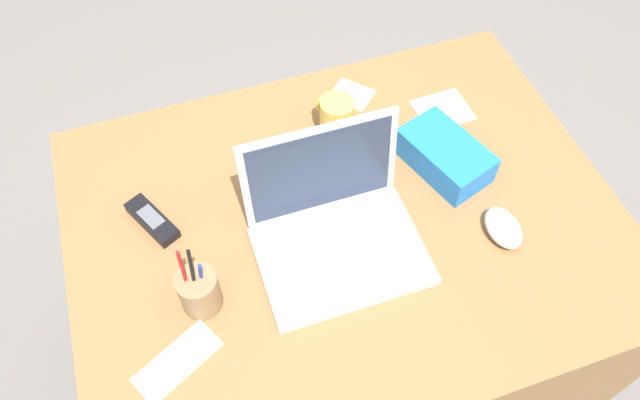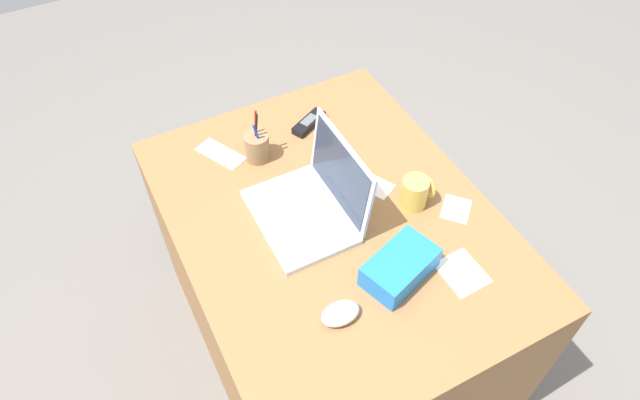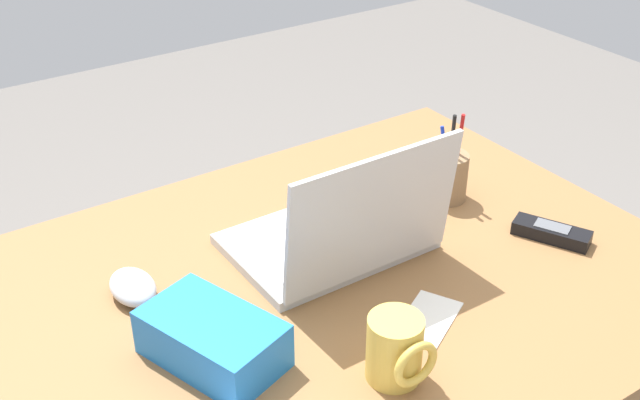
# 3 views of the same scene
# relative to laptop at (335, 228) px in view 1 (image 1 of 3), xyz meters

# --- Properties ---
(ground_plane) EXTENTS (6.00, 6.00, 0.00)m
(ground_plane) POSITION_rel_laptop_xyz_m (0.04, 0.05, -0.79)
(ground_plane) COLOR slate
(desk) EXTENTS (1.14, 0.88, 0.74)m
(desk) POSITION_rel_laptop_xyz_m (0.04, 0.05, -0.42)
(desk) COLOR olive
(desk) RESTS_ON ground
(laptop) EXTENTS (0.33, 0.27, 0.24)m
(laptop) POSITION_rel_laptop_xyz_m (0.00, 0.00, 0.00)
(laptop) COLOR silver
(laptop) RESTS_ON desk
(computer_mouse) EXTENTS (0.07, 0.10, 0.04)m
(computer_mouse) POSITION_rel_laptop_xyz_m (0.33, -0.09, -0.03)
(computer_mouse) COLOR silver
(computer_mouse) RESTS_ON desk
(coffee_mug_white) EXTENTS (0.08, 0.09, 0.10)m
(coffee_mug_white) POSITION_rel_laptop_xyz_m (0.10, 0.28, 0.00)
(coffee_mug_white) COLOR #E0BC4C
(coffee_mug_white) RESTS_ON desk
(cordless_phone) EXTENTS (0.10, 0.14, 0.03)m
(cordless_phone) POSITION_rel_laptop_xyz_m (-0.34, 0.16, -0.04)
(cordless_phone) COLOR black
(cordless_phone) RESTS_ON desk
(pen_holder) EXTENTS (0.08, 0.08, 0.18)m
(pen_holder) POSITION_rel_laptop_xyz_m (-0.28, -0.05, 0.00)
(pen_holder) COLOR olive
(pen_holder) RESTS_ON desk
(snack_bag) EXTENTS (0.18, 0.23, 0.07)m
(snack_bag) POSITION_rel_laptop_xyz_m (0.29, 0.11, -0.01)
(snack_bag) COLOR blue
(snack_bag) RESTS_ON desk
(paper_note_near_laptop) EXTENTS (0.13, 0.11, 0.00)m
(paper_note_near_laptop) POSITION_rel_laptop_xyz_m (0.37, 0.26, -0.05)
(paper_note_near_laptop) COLOR white
(paper_note_near_laptop) RESTS_ON desk
(paper_note_left) EXTENTS (0.14, 0.12, 0.00)m
(paper_note_left) POSITION_rel_laptop_xyz_m (-0.02, 0.21, -0.05)
(paper_note_left) COLOR white
(paper_note_left) RESTS_ON desk
(paper_note_right) EXTENTS (0.17, 0.13, 0.00)m
(paper_note_right) POSITION_rel_laptop_xyz_m (-0.35, -0.15, -0.05)
(paper_note_right) COLOR white
(paper_note_right) RESTS_ON desk
(paper_note_front) EXTENTS (0.12, 0.12, 0.00)m
(paper_note_front) POSITION_rel_laptop_xyz_m (0.18, 0.38, -0.05)
(paper_note_front) COLOR white
(paper_note_front) RESTS_ON desk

